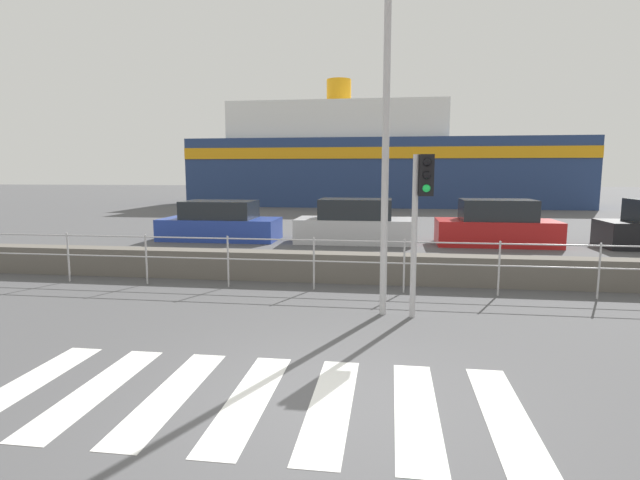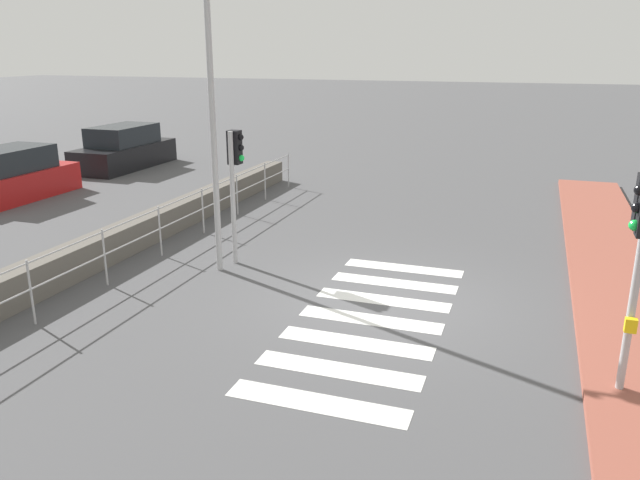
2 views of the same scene
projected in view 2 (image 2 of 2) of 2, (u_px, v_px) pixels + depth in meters
ground_plane at (383, 301)px, 11.14m from camera, size 160.00×160.00×0.00m
sidewalk_brick at (636, 330)px, 9.85m from camera, size 24.00×1.80×0.12m
crosswalk at (371, 320)px, 10.37m from camera, size 5.85×2.40×0.01m
seawall at (99, 250)px, 12.92m from camera, size 18.69×0.55×0.65m
harbor_fence at (133, 235)px, 12.53m from camera, size 16.86×0.04×1.11m
traffic_light_far at (235, 167)px, 12.65m from camera, size 0.34×0.32×2.75m
streetlamp at (220, 97)px, 11.65m from camera, size 0.32×1.00×5.54m
parked_car_red at (12, 177)px, 18.56m from camera, size 3.95×1.74×1.54m
parked_car_black at (124, 150)px, 23.55m from camera, size 4.40×1.78×1.58m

